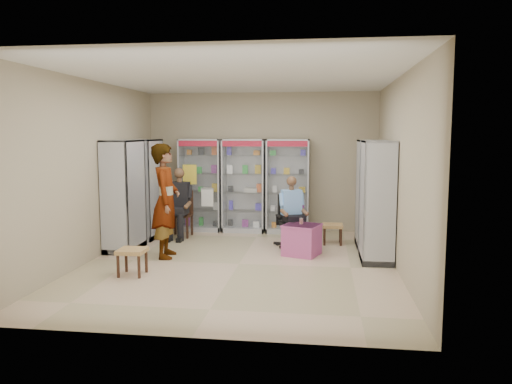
# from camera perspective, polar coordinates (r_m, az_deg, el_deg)

# --- Properties ---
(floor) EXTENTS (6.00, 6.00, 0.00)m
(floor) POSITION_cam_1_polar(r_m,az_deg,el_deg) (8.23, -1.93, -8.20)
(floor) COLOR tan
(floor) RESTS_ON ground
(room_shell) EXTENTS (5.02, 6.02, 3.01)m
(room_shell) POSITION_cam_1_polar(r_m,az_deg,el_deg) (7.96, -1.99, 5.63)
(room_shell) COLOR tan
(room_shell) RESTS_ON ground
(cabinet_back_left) EXTENTS (0.90, 0.50, 2.00)m
(cabinet_back_left) POSITION_cam_1_polar(r_m,az_deg,el_deg) (10.95, -6.31, 0.80)
(cabinet_back_left) COLOR #A2A5A9
(cabinet_back_left) RESTS_ON floor
(cabinet_back_mid) EXTENTS (0.90, 0.50, 2.00)m
(cabinet_back_mid) POSITION_cam_1_polar(r_m,az_deg,el_deg) (10.76, -1.40, 0.74)
(cabinet_back_mid) COLOR #BBBCC3
(cabinet_back_mid) RESTS_ON floor
(cabinet_back_right) EXTENTS (0.90, 0.50, 2.00)m
(cabinet_back_right) POSITION_cam_1_polar(r_m,az_deg,el_deg) (10.66, 3.66, 0.67)
(cabinet_back_right) COLOR silver
(cabinet_back_right) RESTS_ON floor
(cabinet_right_far) EXTENTS (0.90, 0.50, 2.00)m
(cabinet_right_far) POSITION_cam_1_polar(r_m,az_deg,el_deg) (9.55, 12.98, -0.19)
(cabinet_right_far) COLOR #9EA1A5
(cabinet_right_far) RESTS_ON floor
(cabinet_right_near) EXTENTS (0.90, 0.50, 2.00)m
(cabinet_right_near) POSITION_cam_1_polar(r_m,az_deg,el_deg) (8.47, 13.67, -1.07)
(cabinet_right_near) COLOR #A6A9AE
(cabinet_right_near) RESTS_ON floor
(cabinet_left_far) EXTENTS (0.90, 0.50, 2.00)m
(cabinet_left_far) POSITION_cam_1_polar(r_m,az_deg,el_deg) (10.34, -12.56, 0.33)
(cabinet_left_far) COLOR #BABCC2
(cabinet_left_far) RESTS_ON floor
(cabinet_left_near) EXTENTS (0.90, 0.50, 2.00)m
(cabinet_left_near) POSITION_cam_1_polar(r_m,az_deg,el_deg) (9.32, -14.88, -0.41)
(cabinet_left_near) COLOR silver
(cabinet_left_near) RESTS_ON floor
(wooden_chair) EXTENTS (0.42, 0.42, 0.94)m
(wooden_chair) POSITION_cam_1_polar(r_m,az_deg,el_deg) (10.39, -8.58, -2.50)
(wooden_chair) COLOR black
(wooden_chair) RESTS_ON floor
(seated_customer) EXTENTS (0.44, 0.60, 1.34)m
(seated_customer) POSITION_cam_1_polar(r_m,az_deg,el_deg) (10.31, -8.68, -1.45)
(seated_customer) COLOR black
(seated_customer) RESTS_ON floor
(office_chair) EXTENTS (0.70, 0.70, 0.98)m
(office_chair) POSITION_cam_1_polar(r_m,az_deg,el_deg) (9.38, 4.03, -3.29)
(office_chair) COLOR black
(office_chair) RESTS_ON floor
(seated_shopkeeper) EXTENTS (0.60, 0.69, 1.25)m
(seated_shopkeeper) POSITION_cam_1_polar(r_m,az_deg,el_deg) (9.31, 4.02, -2.53)
(seated_shopkeeper) COLOR #749FE7
(seated_shopkeeper) RESTS_ON floor
(pink_trunk) EXTENTS (0.71, 0.69, 0.54)m
(pink_trunk) POSITION_cam_1_polar(r_m,az_deg,el_deg) (8.79, 5.26, -5.46)
(pink_trunk) COLOR #BB4B8E
(pink_trunk) RESTS_ON floor
(tea_glass) EXTENTS (0.07, 0.07, 0.11)m
(tea_glass) POSITION_cam_1_polar(r_m,az_deg,el_deg) (8.78, 5.20, -3.33)
(tea_glass) COLOR #611C08
(tea_glass) RESTS_ON pink_trunk
(woven_stool_a) EXTENTS (0.39, 0.39, 0.38)m
(woven_stool_a) POSITION_cam_1_polar(r_m,az_deg,el_deg) (9.75, 8.73, -4.77)
(woven_stool_a) COLOR #A07843
(woven_stool_a) RESTS_ON floor
(woven_stool_b) EXTENTS (0.40, 0.40, 0.40)m
(woven_stool_b) POSITION_cam_1_polar(r_m,az_deg,el_deg) (7.78, -13.94, -7.76)
(woven_stool_b) COLOR #93643E
(woven_stool_b) RESTS_ON floor
(standing_man) EXTENTS (0.57, 0.77, 1.95)m
(standing_man) POSITION_cam_1_polar(r_m,az_deg,el_deg) (8.64, -10.27, -1.01)
(standing_man) COLOR gray
(standing_man) RESTS_ON floor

